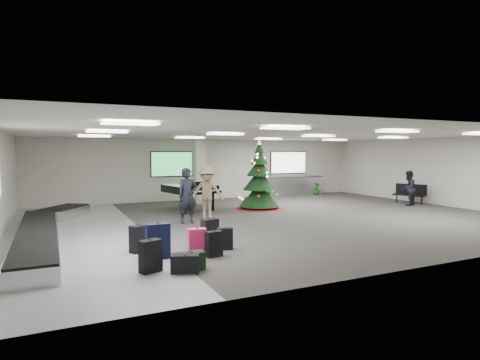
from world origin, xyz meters
name	(u,v)px	position (x,y,z in m)	size (l,w,h in m)	color
ground	(274,218)	(0.00, 0.00, 0.00)	(18.00, 18.00, 0.00)	#33312E
room_envelope	(257,157)	(-0.38, 0.67, 2.33)	(18.02, 14.02, 3.21)	#B9B6A9
baggage_carousel	(44,230)	(-7.84, -0.08, 0.21)	(2.28, 9.71, 0.43)	silver
service_counter	(291,186)	(5.00, 6.65, 0.55)	(4.05, 0.65, 1.08)	silver
suitcase_0	(150,256)	(-5.79, -4.84, 0.34)	(0.50, 0.39, 0.71)	black
suitcase_1	(214,244)	(-4.12, -4.21, 0.31)	(0.42, 0.26, 0.63)	black
pink_suitcase	(197,242)	(-4.46, -3.98, 0.33)	(0.46, 0.30, 0.68)	#E91E64
suitcase_3	(210,231)	(-3.71, -2.88, 0.34)	(0.49, 0.34, 0.70)	black
navy_suitcase	(158,241)	(-5.37, -3.81, 0.42)	(0.57, 0.36, 0.86)	black
green_duffel	(191,261)	(-4.95, -5.01, 0.19)	(0.58, 0.30, 0.40)	black
suitcase_7	(225,239)	(-3.60, -3.69, 0.28)	(0.43, 0.31, 0.58)	black
suitcase_8	(140,239)	(-5.65, -3.04, 0.34)	(0.53, 0.43, 0.71)	black
black_duffel	(185,263)	(-5.14, -5.15, 0.19)	(0.66, 0.51, 0.40)	black
christmas_tree	(259,185)	(0.72, 2.56, 1.04)	(2.14, 2.14, 3.05)	maroon
grand_piano	(190,189)	(-2.20, 3.38, 0.92)	(2.12, 2.54, 1.29)	black
bench	(411,193)	(8.26, 0.97, 0.54)	(1.03, 1.58, 0.95)	black
traveler_a	(188,196)	(-3.29, 0.37, 0.98)	(0.71, 0.47, 1.96)	black
traveler_b	(207,192)	(-2.25, 1.22, 0.98)	(1.27, 0.73, 1.97)	#8D7657
traveler_bench	(408,188)	(7.55, 0.48, 0.82)	(0.80, 0.62, 1.64)	black
potted_plant_left	(268,190)	(3.28, 6.29, 0.41)	(0.45, 0.36, 0.81)	#174315
potted_plant_right	(317,189)	(6.59, 6.31, 0.35)	(0.40, 0.40, 0.71)	#174315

